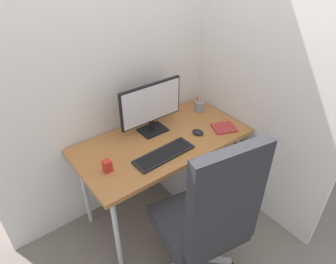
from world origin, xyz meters
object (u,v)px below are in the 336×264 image
Objects in this scene: mouse at (198,132)px; desk_clamp_accessory at (107,166)px; keyboard at (164,154)px; notebook at (224,128)px; pen_holder at (199,106)px; office_chair at (208,217)px; filing_cabinet at (194,165)px; monitor at (151,106)px.

desk_clamp_accessory reaches higher than mouse.
notebook is (0.58, -0.02, -0.00)m from keyboard.
pen_holder is 2.26× the size of desk_clamp_accessory.
mouse is (0.41, 0.56, 0.15)m from office_chair.
monitor is at bearing 156.23° from filing_cabinet.
filing_cabinet is at bearing 53.33° from office_chair.
desk_clamp_accessory is (-0.39, 0.09, 0.03)m from keyboard.
monitor is 0.41m from mouse.
office_chair is at bearing -142.94° from mouse.
keyboard is 0.58m from notebook.
notebook is at bearing -54.94° from filing_cabinet.
office_chair reaches higher than pen_holder.
notebook is at bearing -96.39° from pen_holder.
desk_clamp_accessory is (-0.50, -0.22, -0.18)m from monitor.
mouse is 0.50× the size of pen_holder.
notebook is at bearing -35.44° from monitor.
filing_cabinet is 3.34× the size of pen_holder.
office_chair reaches higher than notebook.
filing_cabinet is 1.32× the size of keyboard.
keyboard is at bearing -153.08° from pen_holder.
office_chair reaches higher than monitor.
office_chair is 15.11× the size of desk_clamp_accessory.
keyboard is (-0.45, -0.16, 0.45)m from filing_cabinet.
mouse is (0.36, 0.05, 0.01)m from keyboard.
monitor is 2.88× the size of pen_holder.
mouse is 0.75m from desk_clamp_accessory.
desk_clamp_accessory reaches higher than filing_cabinet.
office_chair reaches higher than mouse.
monitor is (-0.33, 0.15, 0.65)m from filing_cabinet.
pen_holder is at bearing 29.32° from mouse.
mouse is 0.36m from pen_holder.
mouse is (-0.09, -0.11, 0.45)m from filing_cabinet.
office_chair is at bearing -60.61° from desk_clamp_accessory.
pen_holder is at bearing 105.52° from notebook.
desk_clamp_accessory is at bearing -156.65° from monitor.
monitor reaches higher than pen_holder.
desk_clamp_accessory is (-0.34, 0.60, 0.17)m from office_chair.
desk_clamp_accessory is at bearing -175.24° from filing_cabinet.
keyboard is at bearing 171.88° from mouse.
office_chair is 6.69× the size of pen_holder.
filing_cabinet is 6.66× the size of mouse.
notebook is at bearing -35.14° from mouse.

